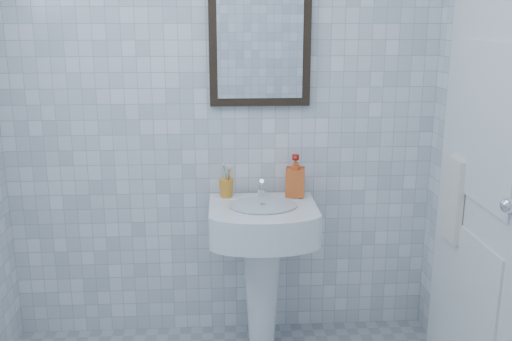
{
  "coord_description": "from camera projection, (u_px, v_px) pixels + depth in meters",
  "views": [
    {
      "loc": [
        0.0,
        -1.67,
        1.64
      ],
      "look_at": [
        0.16,
        0.86,
        0.99
      ],
      "focal_mm": 40.0,
      "sensor_mm": 36.0,
      "label": 1
    }
  ],
  "objects": [
    {
      "name": "toothbrush_cup",
      "position": [
        226.0,
        188.0,
        2.87
      ],
      "size": [
        0.09,
        0.09,
        0.09
      ],
      "primitive_type": null,
      "rotation": [
        0.0,
        0.0,
        0.23
      ],
      "color": "orange",
      "rests_on": "washbasin"
    },
    {
      "name": "bathroom_door",
      "position": [
        482.0,
        183.0,
        2.37
      ],
      "size": [
        0.04,
        0.8,
        2.0
      ],
      "primitive_type": "cube",
      "color": "silver",
      "rests_on": "ground"
    },
    {
      "name": "wall_mirror",
      "position": [
        260.0,
        43.0,
        2.79
      ],
      "size": [
        0.5,
        0.04,
        0.62
      ],
      "color": "black",
      "rests_on": "wall_back"
    },
    {
      "name": "hand_towel",
      "position": [
        453.0,
        200.0,
        2.57
      ],
      "size": [
        0.03,
        0.16,
        0.38
      ],
      "primitive_type": "cube",
      "color": "white",
      "rests_on": "towel_ring"
    },
    {
      "name": "wall_back",
      "position": [
        221.0,
        103.0,
        2.87
      ],
      "size": [
        2.2,
        0.02,
        2.5
      ],
      "primitive_type": "cube",
      "color": "white",
      "rests_on": "ground"
    },
    {
      "name": "washbasin",
      "position": [
        262.0,
        251.0,
        2.85
      ],
      "size": [
        0.52,
        0.38,
        0.8
      ],
      "color": "white",
      "rests_on": "ground"
    },
    {
      "name": "faucet",
      "position": [
        261.0,
        189.0,
        2.87
      ],
      "size": [
        0.04,
        0.09,
        0.1
      ],
      "color": "silver",
      "rests_on": "washbasin"
    },
    {
      "name": "soap_dispenser",
      "position": [
        295.0,
        175.0,
        2.88
      ],
      "size": [
        0.11,
        0.11,
        0.21
      ],
      "primitive_type": "imported",
      "rotation": [
        0.0,
        0.0,
        -0.17
      ],
      "color": "red",
      "rests_on": "washbasin"
    },
    {
      "name": "towel_ring",
      "position": [
        461.0,
        161.0,
        2.53
      ],
      "size": [
        0.01,
        0.18,
        0.18
      ],
      "primitive_type": "torus",
      "rotation": [
        0.0,
        1.57,
        0.0
      ],
      "color": "silver",
      "rests_on": "wall_right"
    }
  ]
}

